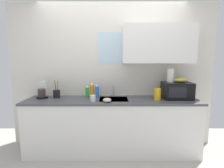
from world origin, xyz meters
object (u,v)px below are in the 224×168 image
Objects in this scene: paper_towel_roll at (170,75)px; utensil_crock at (57,93)px; mug_white at (93,98)px; microwave at (177,91)px; dish_soap_bottle_blue at (97,91)px; banana_bunch at (180,80)px; dish_soap_bottle_orange at (92,90)px; cereal_canister at (158,94)px; coffee_maker at (43,92)px; dish_soap_bottle_green at (87,92)px; small_bowl at (107,100)px.

paper_towel_roll reaches higher than utensil_crock.
mug_white is (-1.26, -0.24, -0.33)m from paper_towel_roll.
dish_soap_bottle_blue is at bearing 175.23° from microwave.
banana_bunch is 1.39m from dish_soap_bottle_blue.
banana_bunch is 0.79× the size of dish_soap_bottle_orange.
cereal_canister is (-0.34, -0.10, -0.04)m from microwave.
banana_bunch is at bearing -1.47° from coffee_maker.
utensil_crock is at bearing 174.15° from cereal_canister.
coffee_maker reaches higher than cereal_canister.
paper_towel_roll is 2.32× the size of mug_white.
dish_soap_bottle_orange is (-1.40, 0.11, -0.02)m from microwave.
paper_towel_roll is at bearing -2.34° from dish_soap_bottle_green.
microwave is 4.84× the size of mug_white.
microwave is 2.05× the size of dish_soap_bottle_blue.
banana_bunch is 0.45m from cereal_canister.
dish_soap_bottle_orange is at bearing 98.52° from mug_white.
dish_soap_bottle_green is 1.61× the size of small_bowl.
cereal_canister is at bearing -11.16° from dish_soap_bottle_orange.
microwave is 0.36m from cereal_canister.
small_bowl is (-0.80, -0.15, -0.06)m from cereal_canister.
dish_soap_bottle_green is at bearing 177.66° from paper_towel_roll.
coffee_maker is at bearing -176.43° from dish_soap_bottle_orange.
dish_soap_bottle_blue is (0.91, 0.05, 0.00)m from coffee_maker.
dish_soap_bottle_orange is at bearing 175.46° from microwave.
dish_soap_bottle_orange reaches higher than mug_white.
cereal_canister is at bearing -147.99° from paper_towel_roll.
dish_soap_bottle_green reaches higher than mug_white.
utensil_crock reaches higher than dish_soap_bottle_blue.
dish_soap_bottle_blue is at bearing 82.37° from mug_white.
utensil_crock is at bearing 177.96° from microwave.
coffee_maker reaches higher than dish_soap_bottle_blue.
small_bowl is at bearing -169.36° from cereal_canister.
utensil_crock is (-1.90, 0.02, -0.31)m from paper_towel_roll.
dish_soap_bottle_orange is (-0.08, 0.00, 0.01)m from dish_soap_bottle_blue.
dish_soap_bottle_green is at bearing 3.73° from coffee_maker.
banana_bunch reaches higher than microwave.
coffee_maker reaches higher than dish_soap_bottle_green.
coffee_maker is at bearing -176.27° from dish_soap_bottle_green.
utensil_crock is at bearing -176.15° from dish_soap_bottle_orange.
cereal_canister is at bearing -12.03° from dish_soap_bottle_blue.
microwave is 0.18m from banana_bunch.
dish_soap_bottle_blue is 0.76× the size of utensil_crock.
coffee_maker is 0.23m from utensil_crock.
microwave is 1.37m from mug_white.
coffee_maker is 0.74m from dish_soap_bottle_green.
microwave is 2.44× the size of cereal_canister.
microwave is 1.41m from dish_soap_bottle_orange.
banana_bunch is 0.91× the size of paper_towel_roll.
utensil_crock is (-0.59, -0.04, -0.05)m from dish_soap_bottle_orange.
mug_white is (0.87, -0.25, -0.06)m from coffee_maker.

